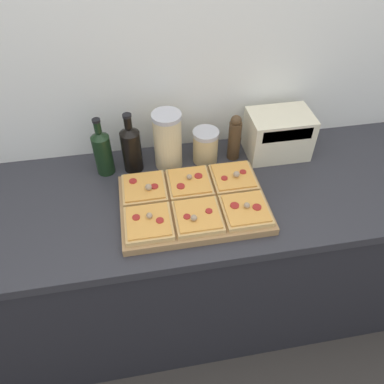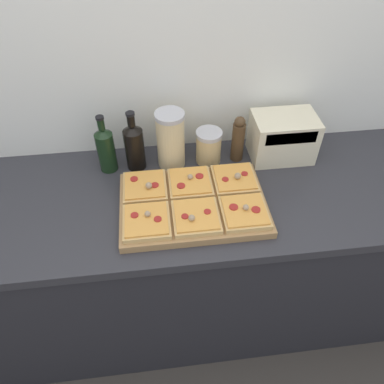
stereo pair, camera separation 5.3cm
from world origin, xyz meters
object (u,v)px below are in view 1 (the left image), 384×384
olive_oil_bottle (103,151)px  grain_jar_tall (168,140)px  grain_jar_short (205,146)px  toaster_oven (278,134)px  cutting_board (193,204)px  pepper_mill (235,138)px  wine_bottle (131,148)px

olive_oil_bottle → grain_jar_tall: bearing=0.0°
olive_oil_bottle → grain_jar_tall: size_ratio=1.02×
grain_jar_tall → grain_jar_short: size_ratio=1.68×
grain_jar_short → toaster_oven: toaster_oven is taller
cutting_board → grain_jar_tall: 0.30m
toaster_oven → grain_jar_tall: bearing=179.9°
olive_oil_bottle → toaster_oven: olive_oil_bottle is taller
cutting_board → olive_oil_bottle: 0.43m
cutting_board → pepper_mill: pepper_mill is taller
cutting_board → wine_bottle: 0.35m
cutting_board → toaster_oven: (0.42, 0.27, 0.08)m
wine_bottle → pepper_mill: (0.43, 0.00, -0.01)m
cutting_board → olive_oil_bottle: (-0.32, 0.27, 0.09)m
wine_bottle → pepper_mill: 0.43m
wine_bottle → grain_jar_tall: 0.15m
olive_oil_bottle → wine_bottle: size_ratio=0.97×
grain_jar_tall → toaster_oven: grain_jar_tall is taller
cutting_board → grain_jar_tall: bearing=102.3°
pepper_mill → toaster_oven: pepper_mill is taller
grain_jar_tall → grain_jar_short: 0.17m
wine_bottle → pepper_mill: bearing=0.0°
cutting_board → grain_jar_short: (0.10, 0.27, 0.06)m
grain_jar_short → pepper_mill: size_ratio=0.71×
wine_bottle → olive_oil_bottle: bearing=180.0°
grain_jar_tall → grain_jar_short: grain_jar_tall is taller
olive_oil_bottle → wine_bottle: 0.12m
grain_jar_tall → pepper_mill: (0.28, 0.00, -0.02)m
grain_jar_short → grain_jar_tall: bearing=180.0°
olive_oil_bottle → pepper_mill: bearing=0.0°
olive_oil_bottle → toaster_oven: 0.74m
olive_oil_bottle → pepper_mill: olive_oil_bottle is taller
olive_oil_bottle → toaster_oven: bearing=-0.1°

